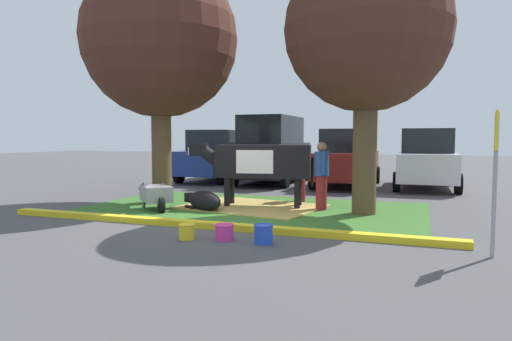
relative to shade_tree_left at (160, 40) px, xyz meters
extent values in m
plane|color=#4C4C4F|center=(2.77, -1.86, -4.24)|extent=(80.00, 80.00, 0.00)
cube|color=#386B28|center=(2.63, -0.23, -4.23)|extent=(8.05, 4.62, 0.02)
cube|color=yellow|center=(2.63, -2.69, -4.18)|extent=(9.25, 0.24, 0.12)
cube|color=tan|center=(2.57, -0.06, -4.21)|extent=(3.59, 2.95, 0.04)
cylinder|color=brown|center=(0.00, 0.00, -2.81)|extent=(0.51, 0.51, 2.85)
sphere|color=#4C281E|center=(0.00, 0.00, 0.03)|extent=(4.05, 4.05, 4.05)
cylinder|color=brown|center=(5.27, -0.07, -2.83)|extent=(0.53, 0.53, 2.83)
sphere|color=#4C281E|center=(5.27, -0.07, -0.15)|extent=(3.62, 3.62, 3.62)
cube|color=black|center=(2.80, 0.14, -3.09)|extent=(2.38, 1.07, 0.80)
cube|color=white|center=(2.65, 0.12, -3.09)|extent=(1.01, 0.86, 0.56)
cylinder|color=black|center=(1.49, -0.08, -2.99)|extent=(0.68, 0.42, 0.58)
cube|color=black|center=(1.17, -0.13, -2.81)|extent=(0.48, 0.33, 0.32)
cube|color=white|center=(0.97, -0.17, -2.85)|extent=(0.15, 0.22, 0.20)
cylinder|color=black|center=(1.99, -0.24, -3.87)|extent=(0.14, 0.14, 0.74)
cylinder|color=black|center=(1.91, 0.24, -3.87)|extent=(0.14, 0.14, 0.74)
cylinder|color=black|center=(3.69, 0.04, -3.87)|extent=(0.14, 0.14, 0.74)
cylinder|color=black|center=(3.61, 0.53, -3.87)|extent=(0.14, 0.14, 0.74)
cylinder|color=black|center=(3.98, 0.34, -3.34)|extent=(0.06, 0.06, 0.70)
ellipsoid|color=black|center=(1.71, -0.89, -4.00)|extent=(1.19, 0.95, 0.48)
cube|color=black|center=(1.18, -0.60, -3.98)|extent=(0.34, 0.31, 0.22)
cube|color=silver|center=(1.08, -0.54, -3.98)|extent=(0.10, 0.12, 0.16)
cylinder|color=black|center=(1.31, -0.88, -4.18)|extent=(0.35, 0.26, 0.10)
cylinder|color=maroon|center=(4.26, 0.13, -3.83)|extent=(0.26, 0.26, 0.83)
cylinder|color=#23478C|center=(4.26, 0.13, -3.13)|extent=(0.34, 0.34, 0.57)
sphere|color=#8C664C|center=(4.26, 0.13, -2.73)|extent=(0.22, 0.22, 0.22)
cylinder|color=#23478C|center=(4.34, -0.07, -3.10)|extent=(0.09, 0.09, 0.54)
cylinder|color=#23478C|center=(4.17, 0.33, -3.10)|extent=(0.09, 0.09, 0.54)
cylinder|color=maroon|center=(3.43, 1.34, -3.85)|extent=(0.26, 0.26, 0.77)
cylinder|color=#9E7F5B|center=(3.43, 1.34, -3.20)|extent=(0.34, 0.34, 0.53)
sphere|color=#8C664C|center=(3.43, 1.34, -2.83)|extent=(0.21, 0.21, 0.21)
cylinder|color=#9E7F5B|center=(3.58, 1.17, -3.18)|extent=(0.09, 0.09, 0.50)
cylinder|color=#9E7F5B|center=(3.29, 1.50, -3.18)|extent=(0.09, 0.09, 0.50)
cube|color=gray|center=(0.58, -1.19, -3.84)|extent=(1.06, 1.06, 0.36)
cylinder|color=black|center=(0.94, -1.54, -4.06)|extent=(0.33, 0.32, 0.36)
cylinder|color=black|center=(0.52, -0.82, -4.12)|extent=(0.04, 0.04, 0.24)
cylinder|color=black|center=(0.21, -1.14, -4.12)|extent=(0.04, 0.04, 0.24)
cylinder|color=black|center=(0.27, -0.58, -3.72)|extent=(0.41, 0.40, 0.23)
cylinder|color=black|center=(-0.04, -0.89, -3.72)|extent=(0.41, 0.40, 0.23)
cylinder|color=#99999E|center=(7.46, -3.18, -3.20)|extent=(0.06, 0.06, 2.07)
cube|color=yellow|center=(7.46, -3.18, -2.42)|extent=(0.10, 0.44, 0.56)
cylinder|color=yellow|center=(2.76, -3.64, -4.11)|extent=(0.27, 0.27, 0.25)
torus|color=yellow|center=(2.76, -3.64, -3.99)|extent=(0.29, 0.29, 0.02)
cylinder|color=#EA3893|center=(3.38, -3.47, -4.11)|extent=(0.31, 0.31, 0.25)
torus|color=#EA3893|center=(3.38, -3.47, -3.99)|extent=(0.33, 0.33, 0.02)
cylinder|color=blue|center=(4.09, -3.50, -4.09)|extent=(0.30, 0.30, 0.30)
torus|color=blue|center=(4.09, -3.50, -3.94)|extent=(0.33, 0.33, 0.02)
cube|color=navy|center=(-1.30, 6.09, -3.47)|extent=(1.85, 4.42, 0.90)
cube|color=black|center=(-1.30, 6.09, -2.62)|extent=(1.61, 2.22, 0.80)
cylinder|color=black|center=(-2.21, 7.51, -3.92)|extent=(0.23, 0.64, 0.64)
cylinder|color=black|center=(-0.41, 7.53, -3.92)|extent=(0.23, 0.64, 0.64)
cylinder|color=black|center=(-2.18, 4.65, -3.92)|extent=(0.23, 0.64, 0.64)
cylinder|color=black|center=(-0.38, 4.67, -3.92)|extent=(0.23, 0.64, 0.64)
cube|color=black|center=(1.12, 5.86, -3.32)|extent=(1.95, 4.62, 1.20)
cube|color=black|center=(1.12, 5.86, -2.22)|extent=(1.71, 3.22, 1.00)
cylinder|color=black|center=(0.15, 7.35, -3.92)|extent=(0.23, 0.64, 0.64)
cylinder|color=black|center=(2.05, 7.37, -3.92)|extent=(0.23, 0.64, 0.64)
cylinder|color=black|center=(0.19, 4.36, -3.92)|extent=(0.23, 0.64, 0.64)
cylinder|color=black|center=(2.09, 4.38, -3.92)|extent=(0.23, 0.64, 0.64)
cube|color=maroon|center=(3.96, 5.77, -3.47)|extent=(1.85, 4.42, 0.90)
cube|color=black|center=(3.96, 5.77, -2.62)|extent=(1.61, 2.22, 0.80)
cylinder|color=black|center=(3.04, 7.19, -3.92)|extent=(0.23, 0.64, 0.64)
cylinder|color=black|center=(4.84, 7.21, -3.92)|extent=(0.23, 0.64, 0.64)
cylinder|color=black|center=(3.07, 4.33, -3.92)|extent=(0.23, 0.64, 0.64)
cylinder|color=black|center=(4.87, 4.35, -3.92)|extent=(0.23, 0.64, 0.64)
cube|color=silver|center=(6.60, 6.08, -3.47)|extent=(1.85, 4.42, 0.90)
cube|color=black|center=(6.60, 6.08, -2.62)|extent=(1.61, 2.22, 0.80)
cylinder|color=black|center=(5.68, 7.50, -3.92)|extent=(0.23, 0.64, 0.64)
cylinder|color=black|center=(7.48, 7.53, -3.92)|extent=(0.23, 0.64, 0.64)
cylinder|color=black|center=(5.71, 4.64, -3.92)|extent=(0.23, 0.64, 0.64)
cylinder|color=black|center=(7.51, 4.67, -3.92)|extent=(0.23, 0.64, 0.64)
camera|label=1|loc=(6.50, -10.34, -2.52)|focal=31.79mm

